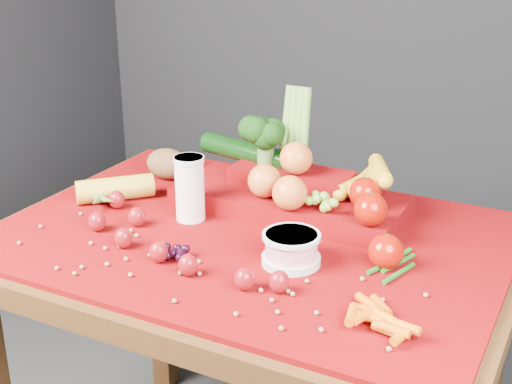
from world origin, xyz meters
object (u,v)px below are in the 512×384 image
at_px(milk_glass, 190,186).
at_px(produce_mound, 297,186).
at_px(table, 252,278).
at_px(yogurt_bowl, 291,248).

relative_size(milk_glass, produce_mound, 0.24).
bearing_deg(table, yogurt_bowl, -33.40).
height_order(milk_glass, yogurt_bowl, milk_glass).
height_order(table, milk_glass, milk_glass).
relative_size(yogurt_bowl, produce_mound, 0.19).
height_order(yogurt_bowl, produce_mound, produce_mound).
relative_size(milk_glass, yogurt_bowl, 1.26).
bearing_deg(produce_mound, milk_glass, -141.57).
distance_m(yogurt_bowl, produce_mound, 0.26).
height_order(table, produce_mound, produce_mound).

